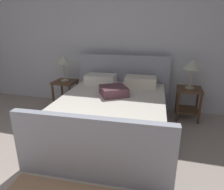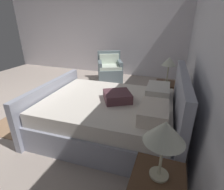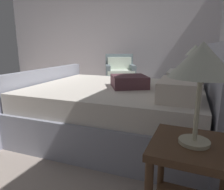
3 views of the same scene
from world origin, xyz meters
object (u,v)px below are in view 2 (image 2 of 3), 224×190
at_px(table_lamp_right, 165,133).
at_px(armchair, 110,70).
at_px(table_lamp_left, 169,62).
at_px(nightstand_left, 165,91).
at_px(bed, 111,115).

xyz_separation_m(table_lamp_right, armchair, (-3.86, -1.90, -0.68)).
xyz_separation_m(table_lamp_left, armchair, (-1.41, -1.79, -0.68)).
relative_size(table_lamp_right, armchair, 0.54).
xyz_separation_m(nightstand_left, table_lamp_left, (-0.00, 0.00, 0.62)).
bearing_deg(armchair, bed, 21.09).
xyz_separation_m(bed, table_lamp_right, (1.23, 0.88, 0.68)).
xyz_separation_m(bed, table_lamp_left, (-1.22, 0.78, 0.68)).
bearing_deg(table_lamp_left, armchair, -128.14).
bearing_deg(bed, table_lamp_right, 35.75).
xyz_separation_m(bed, armchair, (-2.63, -1.01, 0.00)).
height_order(table_lamp_right, armchair, table_lamp_right).
distance_m(bed, armchair, 2.82).
bearing_deg(table_lamp_right, armchair, -153.80).
distance_m(nightstand_left, armchair, 2.28).
relative_size(nightstand_left, table_lamp_left, 1.14).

